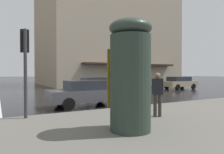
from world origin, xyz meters
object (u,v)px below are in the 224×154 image
at_px(car_white, 97,85).
at_px(pedestrian_far_down_pavement, 157,91).
at_px(traffic_signal_post, 25,54).
at_px(car_dark_grey, 87,92).
at_px(car_champagne, 180,82).
at_px(billboard_column, 130,74).

distance_m(car_white, pedestrian_far_down_pavement, 11.40).
relative_size(traffic_signal_post, car_dark_grey, 0.80).
bearing_deg(traffic_signal_post, car_champagne, -63.27).
height_order(car_white, car_dark_grey, same).
bearing_deg(car_white, car_dark_grey, 150.73).
bearing_deg(car_white, traffic_signal_post, 141.26).
relative_size(billboard_column, traffic_signal_post, 0.98).
bearing_deg(billboard_column, car_champagne, -50.92).
bearing_deg(pedestrian_far_down_pavement, billboard_column, 119.23).
bearing_deg(billboard_column, pedestrian_far_down_pavement, -60.77).
xyz_separation_m(traffic_signal_post, car_dark_grey, (2.30, -3.42, -1.77)).
bearing_deg(billboard_column, car_white, -20.73).
bearing_deg(traffic_signal_post, car_dark_grey, -56.04).
height_order(billboard_column, car_white, billboard_column).
distance_m(billboard_column, car_white, 13.10).
bearing_deg(pedestrian_far_down_pavement, traffic_signal_post, 62.75).
xyz_separation_m(car_white, car_champagne, (0.00, -10.42, 0.00)).
distance_m(billboard_column, car_dark_grey, 5.89).
relative_size(car_white, car_dark_grey, 1.00).
height_order(car_champagne, pedestrian_far_down_pavement, pedestrian_far_down_pavement).
relative_size(traffic_signal_post, pedestrian_far_down_pavement, 1.96).
distance_m(billboard_column, car_champagne, 19.40).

